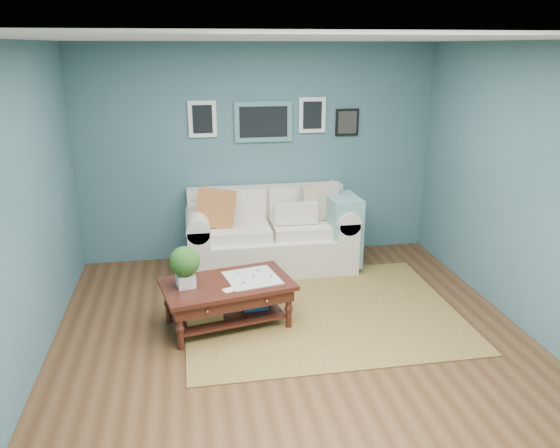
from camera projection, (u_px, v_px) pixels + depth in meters
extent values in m
plane|color=brown|center=(298.00, 350.00, 4.99)|extent=(5.00, 5.00, 0.00)
plane|color=white|center=(302.00, 39.00, 4.15)|extent=(5.00, 5.00, 0.00)
cube|color=#3D5F68|center=(259.00, 153.00, 6.91)|extent=(4.50, 0.02, 2.70)
cube|color=#3D5F68|center=(426.00, 380.00, 2.23)|extent=(4.50, 0.02, 2.70)
cube|color=#3D5F68|center=(14.00, 223.00, 4.20)|extent=(0.02, 5.00, 2.70)
cube|color=#3D5F68|center=(542.00, 196.00, 4.94)|extent=(0.02, 5.00, 2.70)
cube|color=slate|center=(263.00, 122.00, 6.77)|extent=(0.72, 0.03, 0.50)
cube|color=black|center=(264.00, 122.00, 6.75)|extent=(0.60, 0.01, 0.38)
cube|color=white|center=(202.00, 119.00, 6.63)|extent=(0.34, 0.03, 0.44)
cube|color=white|center=(312.00, 115.00, 6.85)|extent=(0.34, 0.03, 0.44)
cube|color=black|center=(347.00, 122.00, 6.96)|extent=(0.30, 0.03, 0.34)
cube|color=brown|center=(321.00, 312.00, 5.70)|extent=(2.79, 2.23, 0.01)
cube|color=silver|center=(270.00, 250.00, 6.79)|extent=(1.51, 0.93, 0.45)
cube|color=silver|center=(266.00, 206.00, 6.98)|extent=(1.97, 0.23, 0.51)
cube|color=silver|center=(198.00, 247.00, 6.61)|extent=(0.25, 0.93, 0.66)
cube|color=silver|center=(339.00, 238.00, 6.90)|extent=(0.25, 0.93, 0.66)
cylinder|color=silver|center=(197.00, 221.00, 6.51)|extent=(0.28, 0.93, 0.28)
cylinder|color=silver|center=(340.00, 213.00, 6.80)|extent=(0.28, 0.93, 0.28)
cube|color=silver|center=(238.00, 232.00, 6.58)|extent=(0.76, 0.59, 0.14)
cube|color=silver|center=(303.00, 228.00, 6.71)|extent=(0.76, 0.59, 0.14)
cube|color=silver|center=(235.00, 204.00, 6.77)|extent=(0.76, 0.13, 0.38)
cube|color=silver|center=(298.00, 201.00, 6.91)|extent=(0.76, 0.13, 0.38)
cube|color=#DA5D37|center=(216.00, 208.00, 6.45)|extent=(0.51, 0.18, 0.50)
cube|color=beige|center=(321.00, 202.00, 6.73)|extent=(0.50, 0.19, 0.49)
cube|color=beige|center=(296.00, 213.00, 6.59)|extent=(0.53, 0.13, 0.25)
cube|color=#77AFA7|center=(342.00, 230.00, 6.74)|extent=(0.36, 0.58, 0.85)
cube|color=#37120B|center=(227.00, 284.00, 5.30)|extent=(1.36, 0.96, 0.04)
cube|color=#37120B|center=(227.00, 292.00, 5.33)|extent=(1.26, 0.86, 0.12)
cube|color=#37120B|center=(228.00, 314.00, 5.41)|extent=(1.14, 0.74, 0.03)
sphere|color=gold|center=(207.00, 311.00, 4.94)|extent=(0.03, 0.03, 0.03)
sphere|color=gold|center=(267.00, 301.00, 5.14)|extent=(0.03, 0.03, 0.03)
cylinder|color=#37120B|center=(180.00, 328.00, 4.94)|extent=(0.06, 0.06, 0.42)
cylinder|color=#37120B|center=(289.00, 308.00, 5.32)|extent=(0.06, 0.06, 0.42)
cylinder|color=#37120B|center=(168.00, 303.00, 5.43)|extent=(0.06, 0.06, 0.42)
cylinder|color=#37120B|center=(269.00, 286.00, 5.81)|extent=(0.06, 0.06, 0.42)
cube|color=silver|center=(186.00, 280.00, 5.19)|extent=(0.19, 0.19, 0.12)
sphere|color=#21511A|center=(185.00, 261.00, 5.13)|extent=(0.29, 0.29, 0.29)
cube|color=silver|center=(252.00, 278.00, 5.39)|extent=(0.58, 0.58, 0.01)
cube|color=#B38F46|center=(202.00, 308.00, 5.28)|extent=(0.39, 0.31, 0.21)
cube|color=#255393|center=(255.00, 302.00, 5.50)|extent=(0.28, 0.23, 0.12)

